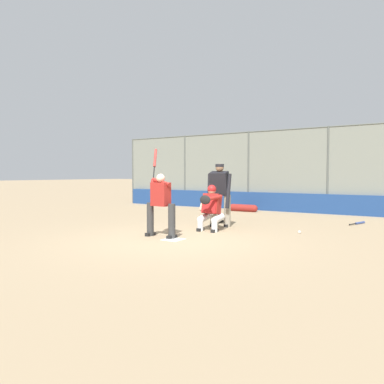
{
  "coord_description": "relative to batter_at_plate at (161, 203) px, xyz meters",
  "views": [
    {
      "loc": [
        -4.95,
        6.92,
        1.5
      ],
      "look_at": [
        0.14,
        -1.0,
        1.05
      ],
      "focal_mm": 35.0,
      "sensor_mm": 36.0,
      "label": 1
    }
  ],
  "objects": [
    {
      "name": "ground_plane",
      "position": [
        -0.46,
        0.13,
        -0.82
      ],
      "size": [
        160.0,
        160.0,
        0.0
      ],
      "primitive_type": "plane",
      "color": "tan"
    },
    {
      "name": "home_plate_marker",
      "position": [
        -0.46,
        0.13,
        -0.82
      ],
      "size": [
        0.43,
        0.43,
        0.01
      ],
      "primitive_type": "cube",
      "color": "white",
      "rests_on": "ground_plane"
    },
    {
      "name": "backstop_fence",
      "position": [
        -0.46,
        -7.63,
        0.92
      ],
      "size": [
        16.33,
        0.08,
        3.31
      ],
      "color": "#515651",
      "rests_on": "ground_plane"
    },
    {
      "name": "padding_wall",
      "position": [
        -0.46,
        -7.53,
        -0.45
      ],
      "size": [
        15.92,
        0.18,
        0.74
      ],
      "primitive_type": "cube",
      "color": "navy",
      "rests_on": "ground_plane"
    },
    {
      "name": "bleachers_beyond",
      "position": [
        1.67,
        -10.49,
        -0.24
      ],
      "size": [
        11.37,
        3.05,
        1.8
      ],
      "color": "slate",
      "rests_on": "ground_plane"
    },
    {
      "name": "batter_at_plate",
      "position": [
        0.0,
        0.0,
        0.0
      ],
      "size": [
        0.98,
        0.69,
        2.14
      ],
      "rotation": [
        0.0,
        0.0,
        -0.06
      ],
      "color": "#333333",
      "rests_on": "ground_plane"
    },
    {
      "name": "catcher_behind_plate",
      "position": [
        -0.5,
        -1.51,
        -0.19
      ],
      "size": [
        0.65,
        0.75,
        1.22
      ],
      "rotation": [
        0.0,
        0.0,
        0.04
      ],
      "color": "silver",
      "rests_on": "ground_plane"
    },
    {
      "name": "umpire_home",
      "position": [
        -0.35,
        -2.3,
        0.15
      ],
      "size": [
        0.73,
        0.5,
        1.8
      ],
      "rotation": [
        0.0,
        0.0,
        0.13
      ],
      "color": "gray",
      "rests_on": "ground_plane"
    },
    {
      "name": "spare_bat_near_backstop",
      "position": [
        -3.6,
        -5.06,
        -0.79
      ],
      "size": [
        0.33,
        0.86,
        0.07
      ],
      "rotation": [
        0.0,
        0.0,
        4.39
      ],
      "color": "black",
      "rests_on": "ground_plane"
    },
    {
      "name": "fielding_glove_on_dirt",
      "position": [
        0.11,
        -3.15,
        -0.77
      ],
      "size": [
        0.27,
        0.21,
        0.1
      ],
      "color": "black",
      "rests_on": "ground_plane"
    },
    {
      "name": "baseball_loose",
      "position": [
        -2.62,
        -2.33,
        -0.79
      ],
      "size": [
        0.07,
        0.07,
        0.07
      ],
      "primitive_type": "sphere",
      "color": "white",
      "rests_on": "ground_plane"
    },
    {
      "name": "equipment_bag_dugout_side",
      "position": [
        0.95,
        -6.68,
        -0.68
      ],
      "size": [
        1.24,
        0.29,
        0.29
      ],
      "color": "maroon",
      "rests_on": "ground_plane"
    }
  ]
}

